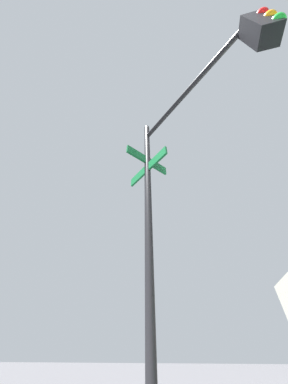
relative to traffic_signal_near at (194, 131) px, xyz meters
The scene contains 1 object.
traffic_signal_near is the anchor object (origin of this frame).
Camera 1 is at (-4.80, -6.12, 1.34)m, focal length 17.87 mm.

